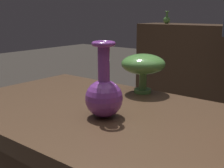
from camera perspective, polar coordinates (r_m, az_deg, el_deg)
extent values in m
cube|color=#422D1E|center=(0.94, 1.48, -7.27)|extent=(1.20, 0.64, 0.05)
sphere|color=#7A388E|center=(0.90, -1.54, -2.79)|extent=(0.11, 0.11, 0.11)
cylinder|color=#7A388E|center=(0.88, -1.59, 3.91)|extent=(0.04, 0.04, 0.12)
torus|color=#7A388E|center=(0.87, -1.61, 7.70)|extent=(0.07, 0.07, 0.01)
cylinder|color=#477A38|center=(1.19, 5.85, -1.27)|extent=(0.07, 0.07, 0.01)
cylinder|color=#477A38|center=(1.18, 5.90, 0.50)|extent=(0.03, 0.03, 0.06)
ellipsoid|color=#477A38|center=(1.17, 5.98, 3.83)|extent=(0.17, 0.17, 0.08)
sphere|color=#477A38|center=(3.28, 10.39, 11.89)|extent=(0.07, 0.07, 0.07)
cylinder|color=#477A38|center=(3.28, 10.44, 12.94)|extent=(0.02, 0.02, 0.06)
torus|color=#477A38|center=(3.28, 10.46, 13.46)|extent=(0.05, 0.05, 0.01)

